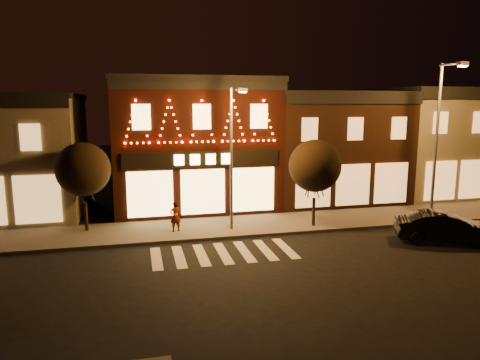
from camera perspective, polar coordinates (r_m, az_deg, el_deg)
name	(u,v)px	position (r m, az deg, el deg)	size (l,w,h in m)	color
ground	(244,289)	(16.70, 0.57, -13.90)	(120.00, 120.00, 0.00)	black
sidewalk_far	(245,226)	(24.46, 0.60, -5.92)	(44.00, 4.00, 0.15)	#47423D
building_pulp	(193,143)	(29.16, -6.08, 4.78)	(10.20, 8.34, 8.30)	black
building_right_a	(327,146)	(31.84, 11.19, 4.35)	(9.20, 8.28, 7.50)	#321B11
building_right_b	(438,141)	(36.49, 24.21, 4.59)	(9.20, 8.28, 7.80)	#675E49
streetlamp_mid	(233,148)	(22.60, -0.93, 4.13)	(0.57, 1.69, 7.36)	#59595E
streetlamp_right	(440,129)	(27.28, 24.47, 5.99)	(0.57, 2.01, 8.77)	#59595E
tree_left	(83,169)	(23.98, -19.64, 1.30)	(2.77, 2.77, 4.63)	black
tree_right	(315,166)	(23.88, 9.68, 1.81)	(2.81, 2.81, 4.70)	black
dark_sedan	(445,228)	(23.79, 25.06, -5.61)	(1.61, 4.61, 1.52)	black
pedestrian	(175,217)	(23.15, -8.37, -4.71)	(0.58, 0.38, 1.59)	gray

